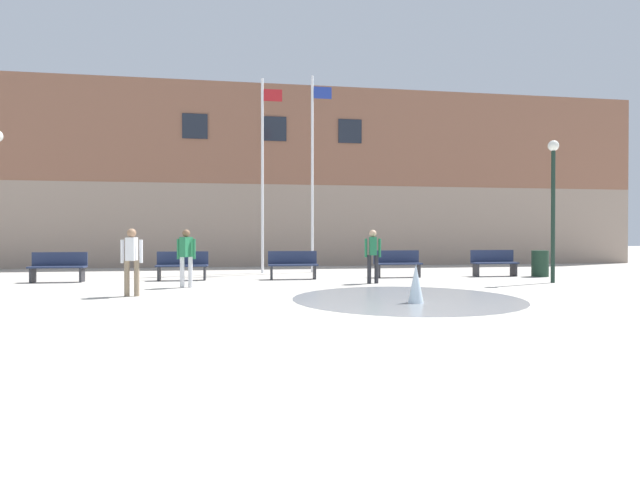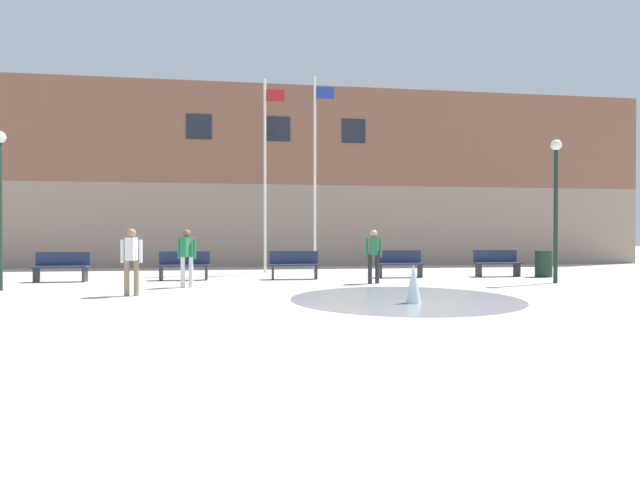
# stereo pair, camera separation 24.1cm
# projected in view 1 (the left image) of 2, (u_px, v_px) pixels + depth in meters

# --- Properties ---
(ground_plane) EXTENTS (100.00, 100.00, 0.00)m
(ground_plane) POSITION_uv_depth(u_px,v_px,m) (348.00, 339.00, 6.88)
(ground_plane) COLOR #B2ADA3
(library_building) EXTENTS (36.00, 6.05, 8.30)m
(library_building) POSITION_uv_depth(u_px,v_px,m) (271.00, 182.00, 25.55)
(library_building) COLOR gray
(library_building) RESTS_ON ground
(splash_fountain) EXTENTS (5.18, 5.18, 0.83)m
(splash_fountain) POSITION_uv_depth(u_px,v_px,m) (409.00, 294.00, 11.05)
(splash_fountain) COLOR gray
(splash_fountain) RESTS_ON ground
(park_bench_left_of_flagpoles) EXTENTS (1.60, 0.44, 0.91)m
(park_bench_left_of_flagpoles) POSITION_uv_depth(u_px,v_px,m) (58.00, 266.00, 15.16)
(park_bench_left_of_flagpoles) COLOR #28282D
(park_bench_left_of_flagpoles) RESTS_ON ground
(park_bench_center) EXTENTS (1.60, 0.44, 0.91)m
(park_bench_center) POSITION_uv_depth(u_px,v_px,m) (182.00, 265.00, 15.81)
(park_bench_center) COLOR #28282D
(park_bench_center) RESTS_ON ground
(park_bench_under_right_flagpole) EXTENTS (1.60, 0.44, 0.91)m
(park_bench_under_right_flagpole) POSITION_uv_depth(u_px,v_px,m) (293.00, 264.00, 16.19)
(park_bench_under_right_flagpole) COLOR #28282D
(park_bench_under_right_flagpole) RESTS_ON ground
(park_bench_near_trashcan) EXTENTS (1.60, 0.44, 0.91)m
(park_bench_near_trashcan) POSITION_uv_depth(u_px,v_px,m) (397.00, 263.00, 16.91)
(park_bench_near_trashcan) COLOR #28282D
(park_bench_near_trashcan) RESTS_ON ground
(park_bench_far_right) EXTENTS (1.60, 0.44, 0.91)m
(park_bench_far_right) POSITION_uv_depth(u_px,v_px,m) (494.00, 262.00, 17.35)
(park_bench_far_right) COLOR #28282D
(park_bench_far_right) RESTS_ON ground
(adult_in_red) EXTENTS (0.50, 0.35, 1.59)m
(adult_in_red) POSITION_uv_depth(u_px,v_px,m) (132.00, 256.00, 11.68)
(adult_in_red) COLOR #89755B
(adult_in_red) RESTS_ON ground
(adult_near_bench) EXTENTS (0.50, 0.39, 1.59)m
(adult_near_bench) POSITION_uv_depth(u_px,v_px,m) (186.00, 253.00, 13.62)
(adult_near_bench) COLOR silver
(adult_near_bench) RESTS_ON ground
(adult_watching) EXTENTS (0.50, 0.37, 1.59)m
(adult_watching) POSITION_uv_depth(u_px,v_px,m) (373.00, 252.00, 14.77)
(adult_watching) COLOR #28282D
(adult_watching) RESTS_ON ground
(flagpole_left) EXTENTS (0.80, 0.10, 7.36)m
(flagpole_left) POSITION_uv_depth(u_px,v_px,m) (263.00, 169.00, 18.84)
(flagpole_left) COLOR silver
(flagpole_left) RESTS_ON ground
(flagpole_right) EXTENTS (0.80, 0.10, 7.54)m
(flagpole_right) POSITION_uv_depth(u_px,v_px,m) (313.00, 168.00, 19.13)
(flagpole_right) COLOR silver
(flagpole_right) RESTS_ON ground
(lamp_post_right_lane) EXTENTS (0.32, 0.32, 4.28)m
(lamp_post_right_lane) POSITION_uv_depth(u_px,v_px,m) (553.00, 191.00, 14.96)
(lamp_post_right_lane) COLOR #192D23
(lamp_post_right_lane) RESTS_ON ground
(trash_can) EXTENTS (0.56, 0.56, 0.90)m
(trash_can) POSITION_uv_depth(u_px,v_px,m) (540.00, 264.00, 17.20)
(trash_can) COLOR #193323
(trash_can) RESTS_ON ground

